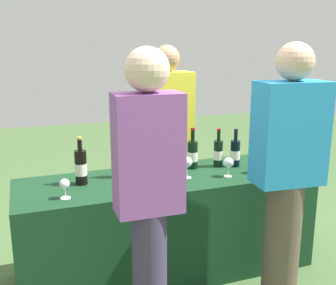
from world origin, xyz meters
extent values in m
plane|color=#476638|center=(0.00, 0.00, 0.00)|extent=(12.00, 12.00, 0.00)
cube|color=#14381E|center=(0.00, 0.00, 0.37)|extent=(2.10, 0.65, 0.73)
cylinder|color=black|center=(-0.60, 0.06, 0.85)|extent=(0.08, 0.08, 0.23)
cylinder|color=black|center=(-0.60, 0.06, 1.00)|extent=(0.03, 0.03, 0.08)
cylinder|color=gold|center=(-0.60, 0.06, 1.05)|extent=(0.03, 0.03, 0.02)
cylinder|color=silver|center=(-0.60, 0.06, 0.83)|extent=(0.08, 0.08, 0.08)
cylinder|color=black|center=(-0.32, 0.11, 0.83)|extent=(0.07, 0.07, 0.20)
cylinder|color=black|center=(-0.32, 0.11, 0.97)|extent=(0.03, 0.03, 0.07)
cylinder|color=gold|center=(-0.32, 0.11, 1.01)|extent=(0.03, 0.03, 0.02)
cylinder|color=silver|center=(-0.32, 0.11, 0.82)|extent=(0.07, 0.07, 0.07)
cylinder|color=black|center=(0.24, 0.13, 0.83)|extent=(0.08, 0.08, 0.21)
cylinder|color=black|center=(0.24, 0.13, 0.98)|extent=(0.03, 0.03, 0.09)
cylinder|color=maroon|center=(0.24, 0.13, 1.03)|extent=(0.03, 0.03, 0.02)
cylinder|color=silver|center=(0.24, 0.13, 0.82)|extent=(0.08, 0.08, 0.07)
cylinder|color=black|center=(0.45, 0.10, 0.83)|extent=(0.07, 0.07, 0.20)
cylinder|color=black|center=(0.45, 0.10, 0.97)|extent=(0.03, 0.03, 0.08)
cylinder|color=maroon|center=(0.45, 0.10, 1.02)|extent=(0.03, 0.03, 0.02)
cylinder|color=silver|center=(0.45, 0.10, 0.82)|extent=(0.07, 0.07, 0.07)
cylinder|color=black|center=(0.57, 0.06, 0.83)|extent=(0.07, 0.07, 0.20)
cylinder|color=black|center=(0.57, 0.06, 0.97)|extent=(0.03, 0.03, 0.08)
cylinder|color=black|center=(0.57, 0.06, 1.02)|extent=(0.03, 0.03, 0.02)
cylinder|color=silver|center=(0.57, 0.06, 0.82)|extent=(0.07, 0.07, 0.07)
cylinder|color=silver|center=(-0.73, -0.17, 0.73)|extent=(0.06, 0.06, 0.00)
cylinder|color=silver|center=(-0.73, -0.17, 0.77)|extent=(0.01, 0.01, 0.06)
sphere|color=silver|center=(-0.73, -0.17, 0.82)|extent=(0.06, 0.06, 0.06)
sphere|color=#590C19|center=(-0.73, -0.17, 0.81)|extent=(0.03, 0.03, 0.03)
cylinder|color=silver|center=(-0.09, -0.05, 0.73)|extent=(0.07, 0.07, 0.00)
cylinder|color=silver|center=(-0.09, -0.05, 0.77)|extent=(0.01, 0.01, 0.07)
sphere|color=silver|center=(-0.09, -0.05, 0.84)|extent=(0.07, 0.07, 0.07)
cylinder|color=silver|center=(0.12, -0.07, 0.73)|extent=(0.06, 0.06, 0.00)
cylinder|color=silver|center=(0.12, -0.07, 0.77)|extent=(0.01, 0.01, 0.08)
sphere|color=silver|center=(0.12, -0.07, 0.85)|extent=(0.08, 0.08, 0.08)
sphere|color=#590C19|center=(0.12, -0.07, 0.83)|extent=(0.04, 0.04, 0.04)
cylinder|color=silver|center=(0.40, -0.14, 0.73)|extent=(0.06, 0.06, 0.00)
cylinder|color=silver|center=(0.40, -0.14, 0.77)|extent=(0.01, 0.01, 0.07)
sphere|color=silver|center=(0.40, -0.14, 0.83)|extent=(0.07, 0.07, 0.07)
sphere|color=#590C19|center=(0.40, -0.14, 0.82)|extent=(0.04, 0.04, 0.04)
cylinder|color=silver|center=(0.64, -0.15, 0.73)|extent=(0.06, 0.06, 0.00)
cylinder|color=silver|center=(0.64, -0.15, 0.77)|extent=(0.01, 0.01, 0.06)
sphere|color=silver|center=(0.64, -0.15, 0.83)|extent=(0.08, 0.08, 0.08)
cylinder|color=silver|center=(0.74, -0.17, 0.73)|extent=(0.07, 0.07, 0.00)
cylinder|color=silver|center=(0.74, -0.17, 0.77)|extent=(0.01, 0.01, 0.07)
sphere|color=silver|center=(0.74, -0.17, 0.83)|extent=(0.06, 0.06, 0.06)
sphere|color=#590C19|center=(0.74, -0.17, 0.82)|extent=(0.03, 0.03, 0.03)
cylinder|color=brown|center=(0.22, 0.64, 0.41)|extent=(0.24, 0.24, 0.81)
cube|color=yellow|center=(0.22, 0.64, 1.12)|extent=(0.43, 0.24, 0.61)
sphere|color=tan|center=(0.22, 0.64, 1.53)|extent=(0.22, 0.22, 0.22)
cylinder|color=#3F3351|center=(-0.36, -0.70, 0.41)|extent=(0.19, 0.19, 0.81)
cube|color=#8C4C99|center=(-0.36, -0.70, 1.11)|extent=(0.35, 0.20, 0.61)
sphere|color=beige|center=(-0.36, -0.70, 1.53)|extent=(0.22, 0.22, 0.22)
cylinder|color=brown|center=(0.55, -0.61, 0.41)|extent=(0.23, 0.23, 0.82)
cube|color=#268CCC|center=(0.55, -0.61, 1.13)|extent=(0.43, 0.26, 0.62)
sphere|color=#D8AD8C|center=(0.55, -0.61, 1.55)|extent=(0.22, 0.22, 0.22)
camera|label=1|loc=(-0.94, -2.56, 1.65)|focal=43.17mm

